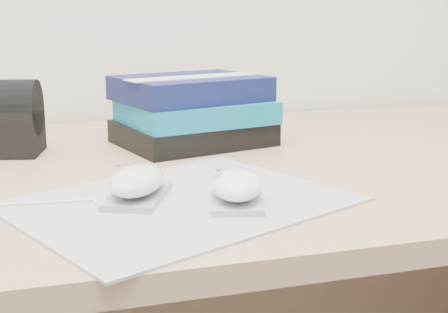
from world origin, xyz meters
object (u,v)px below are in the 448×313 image
object	(u,v)px
mouse_rear	(137,183)
mouse_front	(237,186)
book_stack	(193,111)
desk	(212,282)

from	to	relation	value
mouse_rear	mouse_front	bearing A→B (deg)	-23.73
book_stack	mouse_rear	bearing A→B (deg)	-115.33
mouse_rear	mouse_front	distance (m)	0.12
mouse_rear	book_stack	size ratio (longest dim) A/B	0.46
mouse_front	book_stack	size ratio (longest dim) A/B	0.44
mouse_rear	desk	bearing A→B (deg)	56.79
desk	mouse_front	distance (m)	0.40
mouse_front	book_stack	distance (m)	0.36
desk	mouse_rear	xyz separation A→B (m)	(-0.16, -0.25, 0.26)
desk	mouse_front	size ratio (longest dim) A/B	13.15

